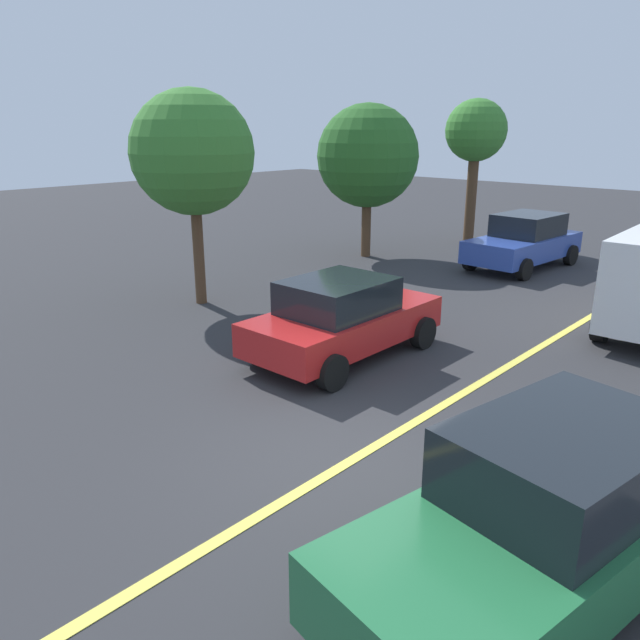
% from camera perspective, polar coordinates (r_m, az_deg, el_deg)
% --- Properties ---
extents(ground_plane, '(80.00, 80.00, 0.00)m').
position_cam_1_polar(ground_plane, '(8.30, 2.74, -13.12)').
color(ground_plane, '#2D2D30').
extents(lane_marking_centre, '(28.00, 0.16, 0.01)m').
position_cam_1_polar(lane_marking_centre, '(10.53, 13.38, -6.58)').
color(lane_marking_centre, '#E0D14C').
extents(car_red_near_curb, '(4.06, 2.04, 1.55)m').
position_cam_1_polar(car_red_near_curb, '(11.55, 2.12, 0.23)').
color(car_red_near_curb, red).
rests_on(car_red_near_curb, ground_plane).
extents(car_green_crossing, '(4.75, 2.54, 1.71)m').
position_cam_1_polar(car_green_crossing, '(6.24, 20.72, -16.64)').
color(car_green_crossing, '#236B3D').
rests_on(car_green_crossing, ground_plane).
extents(car_blue_approaching, '(4.41, 2.22, 1.65)m').
position_cam_1_polar(car_blue_approaching, '(20.07, 18.54, 7.00)').
color(car_blue_approaching, '#2D479E').
rests_on(car_blue_approaching, ground_plane).
extents(tree_left_verge, '(2.90, 2.90, 5.09)m').
position_cam_1_polar(tree_left_verge, '(15.05, -11.82, 14.99)').
color(tree_left_verge, '#513823').
rests_on(tree_left_verge, ground_plane).
extents(tree_centre_verge, '(3.30, 3.30, 4.95)m').
position_cam_1_polar(tree_centre_verge, '(20.53, 4.48, 14.99)').
color(tree_centre_verge, '#513823').
rests_on(tree_centre_verge, ground_plane).
extents(tree_right_verge, '(2.20, 2.20, 5.18)m').
position_cam_1_polar(tree_right_verge, '(23.66, 14.36, 16.54)').
color(tree_right_verge, '#513823').
rests_on(tree_right_verge, ground_plane).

